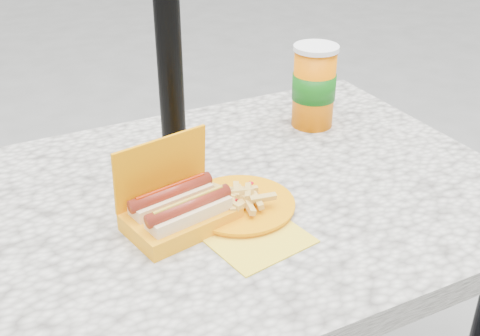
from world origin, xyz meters
name	(u,v)px	position (x,y,z in m)	size (l,w,h in m)	color
picnic_table	(208,244)	(0.00, 0.00, 0.64)	(1.20, 0.80, 0.75)	beige
hotdog_box	(179,209)	(-0.08, -0.06, 0.78)	(0.20, 0.16, 0.15)	orange
fries_plate	(240,206)	(0.04, -0.07, 0.76)	(0.21, 0.28, 0.04)	yellow
soda_cup	(314,86)	(0.36, 0.19, 0.85)	(0.10, 0.10, 0.19)	#FF7400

